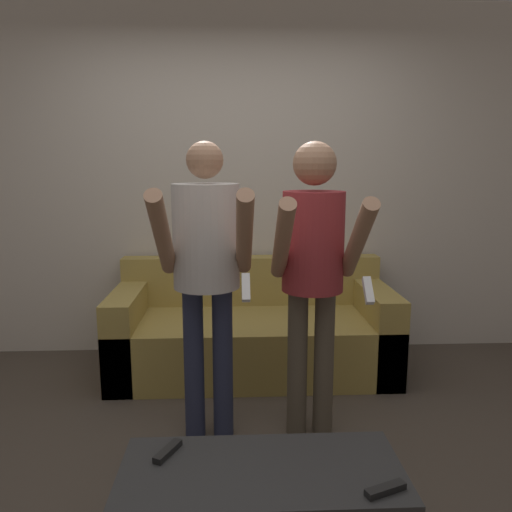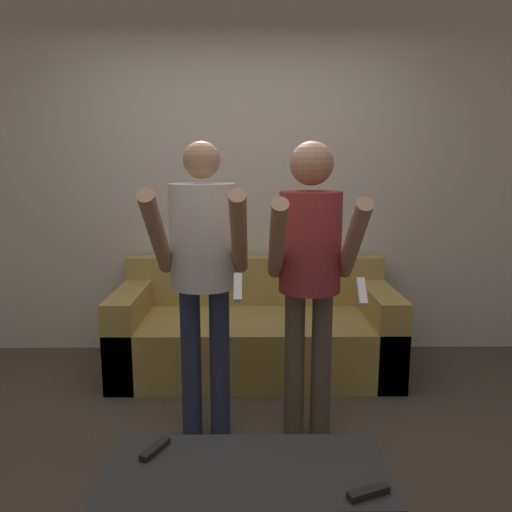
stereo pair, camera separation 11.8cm
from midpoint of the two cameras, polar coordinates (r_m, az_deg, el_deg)
ground_plane at (r=2.66m, az=-1.45°, el=-23.74°), size 14.00×14.00×0.00m
wall_back at (r=3.96m, az=-1.11°, el=8.36°), size 6.40×0.06×2.70m
couch at (r=3.70m, az=0.86°, el=-8.81°), size 1.99×0.86×0.79m
person_standing_left at (r=2.62m, az=-4.78°, el=-0.17°), size 0.47×0.69×1.61m
person_standing_right at (r=2.64m, az=7.49°, el=-0.36°), size 0.45×0.65×1.61m
coffee_table at (r=1.97m, az=0.76°, el=-24.19°), size 1.02×0.46×0.42m
remote_near at (r=1.87m, az=14.68°, el=-24.69°), size 0.15×0.09×0.02m
remote_far at (r=2.06m, az=-9.74°, el=-20.93°), size 0.10×0.15×0.02m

